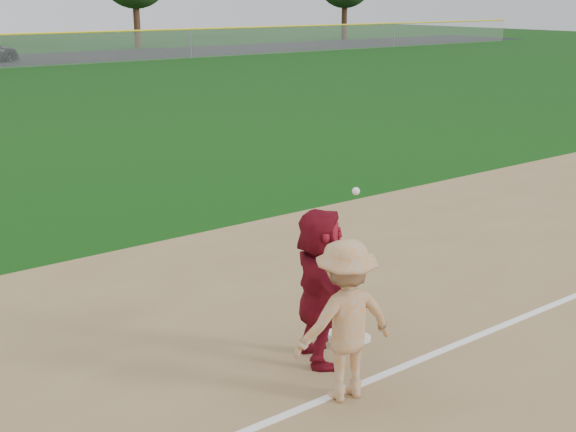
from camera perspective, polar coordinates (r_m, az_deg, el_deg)
ground at (r=9.25m, az=5.63°, el=-9.92°), size 160.00×160.00×0.00m
foul_line at (r=8.74m, az=9.22°, el=-11.61°), size 60.00×0.10×0.01m
first_base at (r=9.23m, az=4.63°, el=-9.48°), size 0.45×0.45×0.10m
base_runner at (r=8.39m, az=2.52°, el=-5.55°), size 1.12×1.83×1.88m
first_base_play at (r=7.69m, az=4.54°, el=-8.21°), size 1.24×0.99×2.13m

